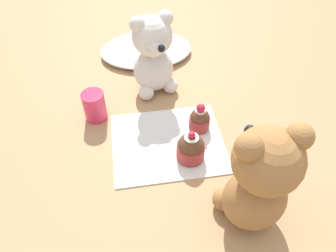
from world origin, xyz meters
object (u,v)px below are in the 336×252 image
object	(u,v)px
teddy_bear_cream	(153,55)
teddy_bear_tan	(260,179)
juice_glass	(95,106)
cupcake_near_cream_bear	(200,119)
cupcake_near_tan_bear	(191,148)

from	to	relation	value
teddy_bear_cream	teddy_bear_tan	size ratio (longest dim) A/B	0.89
teddy_bear_cream	juice_glass	size ratio (longest dim) A/B	2.89
cupcake_near_cream_bear	juice_glass	bearing A→B (deg)	162.14
teddy_bear_cream	cupcake_near_cream_bear	size ratio (longest dim) A/B	3.03
cupcake_near_cream_bear	teddy_bear_tan	bearing A→B (deg)	-80.21
cupcake_near_cream_bear	juice_glass	distance (m)	0.25
teddy_bear_tan	cupcake_near_tan_bear	bearing A→B (deg)	-68.63
cupcake_near_cream_bear	juice_glass	size ratio (longest dim) A/B	0.95
teddy_bear_tan	cupcake_near_tan_bear	size ratio (longest dim) A/B	3.14
teddy_bear_cream	juice_glass	distance (m)	0.19
juice_glass	cupcake_near_cream_bear	bearing A→B (deg)	-17.86
teddy_bear_cream	teddy_bear_tan	world-z (taller)	teddy_bear_tan
teddy_bear_cream	juice_glass	bearing A→B (deg)	-165.33
teddy_bear_cream	cupcake_near_cream_bear	distance (m)	0.20
cupcake_near_cream_bear	juice_glass	xyz separation A→B (m)	(-0.24, 0.08, 0.00)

